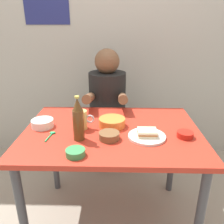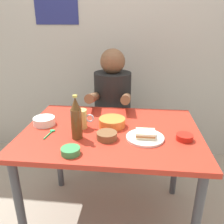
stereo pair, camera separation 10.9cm
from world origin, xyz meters
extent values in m
plane|color=gray|center=(0.00, 0.00, 0.00)|extent=(6.00, 6.00, 0.00)
cube|color=#ADA89E|center=(0.00, 1.05, 1.30)|extent=(4.40, 0.08, 2.60)
cube|color=navy|center=(-0.63, 1.01, 1.55)|extent=(0.42, 0.01, 0.40)
cube|color=#B72D1E|center=(0.00, 0.00, 0.72)|extent=(1.10, 0.80, 0.03)
cylinder|color=#3F3F44|center=(-0.49, -0.34, 0.35)|extent=(0.05, 0.05, 0.71)
cylinder|color=#3F3F44|center=(-0.49, 0.34, 0.35)|extent=(0.05, 0.05, 0.71)
cylinder|color=#3F3F44|center=(0.49, 0.34, 0.35)|extent=(0.05, 0.05, 0.71)
cylinder|color=#4C4C51|center=(-0.06, 0.63, 0.21)|extent=(0.08, 0.08, 0.41)
cylinder|color=brown|center=(-0.06, 0.63, 0.43)|extent=(0.34, 0.34, 0.04)
cylinder|color=black|center=(-0.06, 0.63, 0.71)|extent=(0.32, 0.32, 0.52)
sphere|color=brown|center=(-0.06, 0.63, 1.06)|extent=(0.21, 0.21, 0.21)
cylinder|color=brown|center=(-0.19, 0.38, 0.82)|extent=(0.07, 0.31, 0.14)
cylinder|color=brown|center=(0.07, 0.38, 0.82)|extent=(0.07, 0.31, 0.14)
cylinder|color=silver|center=(0.21, -0.10, 0.75)|extent=(0.22, 0.22, 0.01)
cube|color=beige|center=(0.21, -0.10, 0.76)|extent=(0.11, 0.09, 0.01)
cube|color=#9E592D|center=(0.21, -0.10, 0.77)|extent=(0.11, 0.09, 0.01)
cube|color=beige|center=(0.21, -0.10, 0.78)|extent=(0.11, 0.09, 0.01)
cylinder|color=#D1BC66|center=(-0.20, 0.01, 0.80)|extent=(0.08, 0.08, 0.12)
torus|color=silver|center=(-0.14, 0.01, 0.81)|extent=(0.06, 0.01, 0.06)
cylinder|color=#593819|center=(-0.19, -0.13, 0.83)|extent=(0.06, 0.06, 0.18)
cone|color=#593819|center=(-0.19, -0.13, 0.95)|extent=(0.05, 0.05, 0.07)
cylinder|color=#BFB74C|center=(-0.19, -0.13, 1.00)|extent=(0.03, 0.03, 0.01)
cylinder|color=orange|center=(0.00, 0.05, 0.77)|extent=(0.17, 0.17, 0.05)
cylinder|color=#B25B2D|center=(0.00, 0.05, 0.78)|extent=(0.14, 0.14, 0.02)
cylinder|color=brown|center=(-0.01, -0.12, 0.76)|extent=(0.12, 0.12, 0.04)
cylinder|color=brown|center=(-0.01, -0.12, 0.77)|extent=(0.10, 0.10, 0.02)
cylinder|color=silver|center=(-0.45, 0.03, 0.77)|extent=(0.14, 0.14, 0.05)
cylinder|color=tan|center=(-0.45, 0.03, 0.78)|extent=(0.11, 0.11, 0.02)
cylinder|color=#388C4C|center=(-0.18, -0.31, 0.76)|extent=(0.10, 0.10, 0.03)
cylinder|color=#5B643A|center=(-0.18, -0.31, 0.77)|extent=(0.08, 0.08, 0.02)
cylinder|color=#B21E14|center=(0.43, -0.09, 0.76)|extent=(0.10, 0.10, 0.03)
cylinder|color=maroon|center=(0.43, -0.09, 0.76)|extent=(0.08, 0.08, 0.02)
cylinder|color=#26A559|center=(-0.37, -0.12, 0.74)|extent=(0.02, 0.11, 0.01)
ellipsoid|color=#26A559|center=(-0.36, -0.06, 0.75)|extent=(0.04, 0.02, 0.01)
camera|label=1|loc=(0.04, -1.32, 1.38)|focal=37.22mm
camera|label=2|loc=(0.14, -1.31, 1.38)|focal=37.22mm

